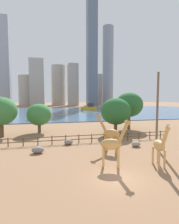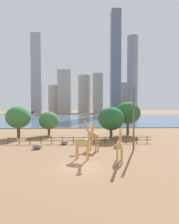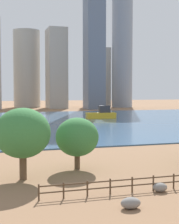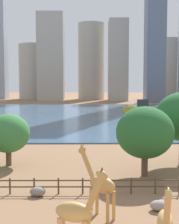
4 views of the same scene
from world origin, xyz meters
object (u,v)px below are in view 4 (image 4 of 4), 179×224
at_px(giraffe_young, 77,212).
at_px(boulder_near_fence, 38,191).
at_px(boulder_by_pole, 159,205).
at_px(giraffe_companion, 100,184).
at_px(tree_center_broad, 8,133).
at_px(tree_right_tall, 145,133).
at_px(giraffe_tall, 165,222).
at_px(boat_sailboat, 140,108).

distance_m(giraffe_young, boulder_near_fence, 9.72).
distance_m(boulder_near_fence, boulder_by_pole, 9.41).
bearing_deg(boulder_near_fence, giraffe_companion, -41.90).
relative_size(boulder_near_fence, boulder_by_pole, 0.96).
relative_size(boulder_by_pole, tree_center_broad, 0.23).
relative_size(giraffe_young, boulder_near_fence, 3.81).
xyz_separation_m(boulder_near_fence, tree_right_tall, (9.34, 5.77, 3.81)).
xyz_separation_m(giraffe_tall, giraffe_companion, (-3.00, 5.72, 0.19)).
bearing_deg(giraffe_young, boat_sailboat, 98.38).
bearing_deg(boat_sailboat, tree_center_broad, 73.83).
xyz_separation_m(giraffe_tall, tree_center_broad, (-12.29, 19.94, 1.41)).
bearing_deg(tree_right_tall, giraffe_young, -112.19).
height_order(giraffe_tall, tree_center_broad, tree_center_broad).
relative_size(giraffe_tall, boat_sailboat, 0.49).
bearing_deg(tree_right_tall, boulder_near_fence, -148.30).
bearing_deg(boat_sailboat, boulder_near_fence, 79.93).
xyz_separation_m(giraffe_young, boat_sailboat, (15.50, 80.11, -0.70)).
distance_m(giraffe_young, boulder_by_pole, 8.28).
bearing_deg(tree_center_broad, boat_sailboat, 69.07).
bearing_deg(giraffe_tall, giraffe_companion, -143.52).
distance_m(giraffe_tall, giraffe_companion, 6.47).
height_order(giraffe_companion, boulder_near_fence, giraffe_companion).
bearing_deg(boulder_near_fence, boat_sailboat, 75.17).
relative_size(boulder_near_fence, tree_center_broad, 0.22).
height_order(giraffe_companion, tree_center_broad, tree_center_broad).
distance_m(giraffe_tall, giraffe_young, 4.51).
bearing_deg(tree_center_broad, tree_right_tall, -16.86).
distance_m(giraffe_tall, tree_center_broad, 23.47).
relative_size(giraffe_companion, giraffe_young, 1.00).
xyz_separation_m(giraffe_companion, boulder_near_fence, (-4.73, 4.24, -1.88)).
xyz_separation_m(boulder_by_pole, tree_right_tall, (0.45, 8.85, 3.82)).
bearing_deg(giraffe_young, boulder_near_fence, 129.79).
bearing_deg(giraffe_young, boulder_by_pole, 65.94).
bearing_deg(giraffe_companion, giraffe_tall, 162.32).
relative_size(boulder_near_fence, boat_sailboat, 0.14).
distance_m(giraffe_companion, tree_center_broad, 17.03).
bearing_deg(boulder_by_pole, giraffe_young, -133.40).
bearing_deg(tree_center_broad, giraffe_companion, -56.86).
height_order(giraffe_companion, boulder_by_pole, giraffe_companion).
relative_size(giraffe_companion, boulder_near_fence, 3.82).
xyz_separation_m(giraffe_young, boulder_near_fence, (-3.34, 8.95, -1.82)).
distance_m(boulder_by_pole, tree_center_broad, 19.00).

